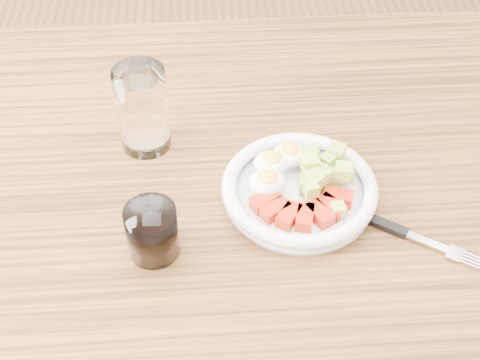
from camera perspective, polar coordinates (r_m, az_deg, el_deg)
name	(u,v)px	position (r m, az deg, el deg)	size (l,w,h in m)	color
dining_table	(247,247)	(0.98, 0.62, -5.70)	(1.50, 0.90, 0.77)	brown
bowl	(299,187)	(0.90, 5.04, -0.59)	(0.21, 0.21, 0.05)	white
fork	(391,228)	(0.89, 12.79, -4.00)	(0.18, 0.13, 0.01)	black
water_glass	(143,109)	(0.96, -8.31, 6.01)	(0.07, 0.07, 0.13)	white
coffee_glass	(152,232)	(0.83, -7.50, -4.40)	(0.06, 0.06, 0.07)	white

